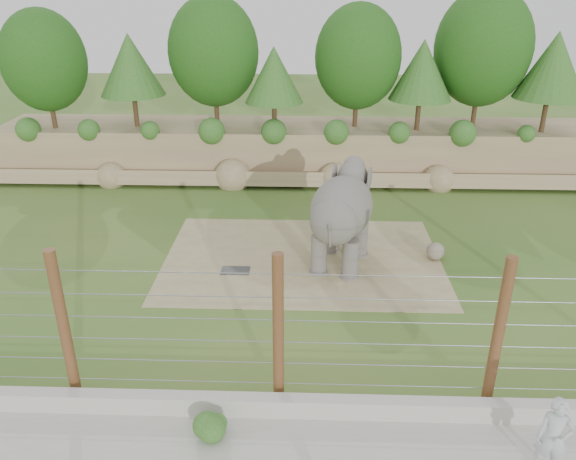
{
  "coord_description": "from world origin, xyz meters",
  "views": [
    {
      "loc": [
        0.59,
        -15.25,
        9.46
      ],
      "look_at": [
        0.0,
        2.0,
        1.6
      ],
      "focal_mm": 35.0,
      "sensor_mm": 36.0,
      "label": 1
    }
  ],
  "objects_px": {
    "zookeeper": "(553,438)",
    "stone_ball": "(435,251)",
    "elephant": "(341,221)",
    "barrier_fence": "(278,331)"
  },
  "relations": [
    {
      "from": "elephant",
      "to": "stone_ball",
      "type": "xyz_separation_m",
      "value": [
        3.48,
        0.46,
        -1.34
      ]
    },
    {
      "from": "stone_ball",
      "to": "zookeeper",
      "type": "relative_size",
      "value": 0.35
    },
    {
      "from": "barrier_fence",
      "to": "zookeeper",
      "type": "xyz_separation_m",
      "value": [
        5.66,
        -2.01,
        -1.05
      ]
    },
    {
      "from": "elephant",
      "to": "zookeeper",
      "type": "relative_size",
      "value": 2.22
    },
    {
      "from": "zookeeper",
      "to": "barrier_fence",
      "type": "bearing_deg",
      "value": 178.22
    },
    {
      "from": "zookeeper",
      "to": "stone_ball",
      "type": "bearing_deg",
      "value": 109.88
    },
    {
      "from": "barrier_fence",
      "to": "stone_ball",
      "type": "bearing_deg",
      "value": 55.04
    },
    {
      "from": "elephant",
      "to": "barrier_fence",
      "type": "distance_m",
      "value": 7.37
    },
    {
      "from": "barrier_fence",
      "to": "zookeeper",
      "type": "distance_m",
      "value": 6.1
    },
    {
      "from": "elephant",
      "to": "stone_ball",
      "type": "bearing_deg",
      "value": 23.06
    }
  ]
}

